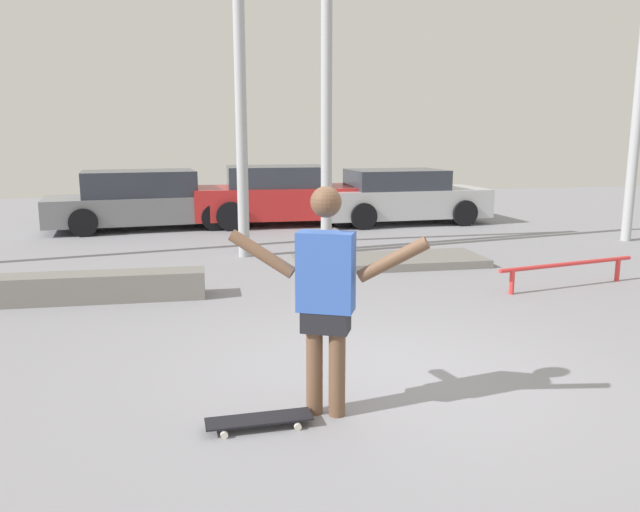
% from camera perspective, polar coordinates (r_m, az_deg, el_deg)
% --- Properties ---
extents(ground_plane, '(36.00, 36.00, 0.00)m').
position_cam_1_polar(ground_plane, '(5.83, 6.67, -10.73)').
color(ground_plane, gray).
extents(skateboarder, '(1.43, 0.75, 1.78)m').
position_cam_1_polar(skateboarder, '(4.72, 0.54, -3.21)').
color(skateboarder, brown).
rests_on(skateboarder, ground_plane).
extents(skateboard, '(0.80, 0.26, 0.08)m').
position_cam_1_polar(skateboard, '(4.83, -5.58, -14.67)').
color(skateboard, black).
rests_on(skateboard, ground_plane).
extents(grind_box, '(2.65, 0.57, 0.37)m').
position_cam_1_polar(grind_box, '(8.71, -19.22, -2.67)').
color(grind_box, slate).
rests_on(grind_box, ground_plane).
extents(manual_pad, '(3.23, 1.31, 0.13)m').
position_cam_1_polar(manual_pad, '(10.55, 6.32, -0.45)').
color(manual_pad, slate).
rests_on(manual_pad, ground_plane).
extents(grind_rail, '(2.38, 0.51, 0.37)m').
position_cam_1_polar(grind_rail, '(9.58, 21.70, -0.97)').
color(grind_rail, red).
rests_on(grind_rail, ground_plane).
extents(canopy_support_left, '(6.57, 0.20, 5.65)m').
position_cam_1_polar(canopy_support_left, '(11.34, -24.38, 17.17)').
color(canopy_support_left, '#A5A8AD').
rests_on(canopy_support_left, ground_plane).
extents(canopy_support_right, '(6.57, 0.20, 5.65)m').
position_cam_1_polar(canopy_support_right, '(12.54, 15.60, 17.04)').
color(canopy_support_right, '#A5A8AD').
rests_on(canopy_support_right, ground_plane).
extents(parked_car_grey, '(4.66, 2.16, 1.34)m').
position_cam_1_polar(parked_car_grey, '(15.07, -15.65, 4.87)').
color(parked_car_grey, slate).
rests_on(parked_car_grey, ground_plane).
extents(parked_car_red, '(4.30, 2.06, 1.41)m').
position_cam_1_polar(parked_car_red, '(15.24, -3.51, 5.49)').
color(parked_car_red, red).
rests_on(parked_car_red, ground_plane).
extents(parked_car_silver, '(4.13, 2.02, 1.32)m').
position_cam_1_polar(parked_car_silver, '(15.60, 7.34, 5.37)').
color(parked_car_silver, '#B7BABF').
rests_on(parked_car_silver, ground_plane).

